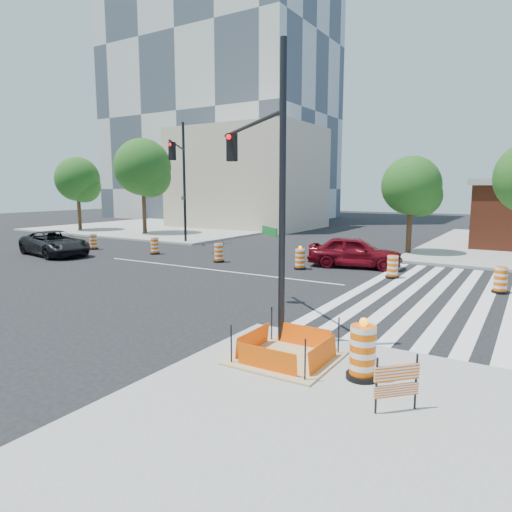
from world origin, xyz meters
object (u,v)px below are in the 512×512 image
Objects in this scene: red_coupe at (355,252)px; dark_suv at (55,243)px; signal_pole_se at (262,170)px; signal_pole_nw at (181,171)px.

red_coupe is 17.67m from dark_suv.
dark_suv is at bearing 21.99° from signal_pole_se.
dark_suv is 9.34m from signal_pole_nw.
signal_pole_nw reaches higher than dark_suv.
signal_pole_se reaches higher than dark_suv.
signal_pole_se is at bearing 13.91° from signal_pole_nw.
signal_pole_nw is at bearing -16.18° from dark_suv.
dark_suv is 0.73× the size of signal_pole_se.
signal_pole_nw reaches higher than signal_pole_se.
red_coupe is 0.55× the size of signal_pole_nw.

